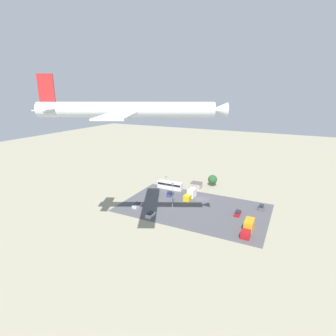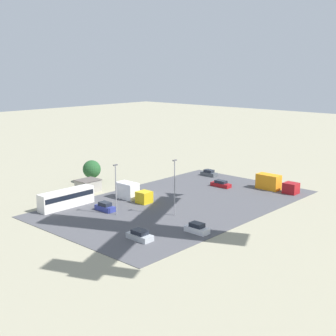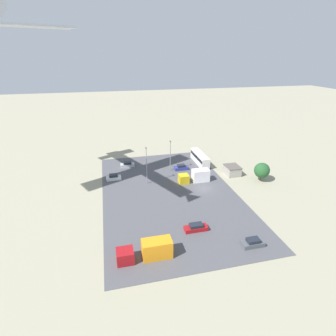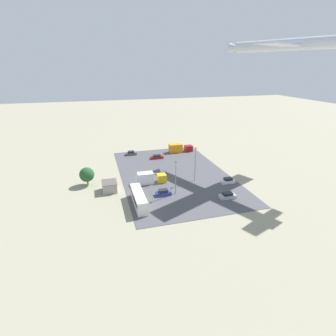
% 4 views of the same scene
% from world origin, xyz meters
% --- Properties ---
extents(ground_plane, '(400.00, 400.00, 0.00)m').
position_xyz_m(ground_plane, '(0.00, 0.00, 0.00)').
color(ground_plane, gray).
extents(parking_lot_surface, '(53.53, 32.69, 0.08)m').
position_xyz_m(parking_lot_surface, '(0.00, 9.25, 0.04)').
color(parking_lot_surface, '#4C4C51').
rests_on(parking_lot_surface, ground).
extents(shed_building, '(4.69, 4.00, 2.67)m').
position_xyz_m(shed_building, '(6.46, -11.07, 1.34)').
color(shed_building, '#9E998E').
rests_on(shed_building, ground).
extents(bus, '(11.40, 2.50, 3.37)m').
position_xyz_m(bus, '(16.56, -4.78, 1.89)').
color(bus, silver).
rests_on(bus, ground).
extents(parked_car_0, '(1.83, 4.04, 1.62)m').
position_xyz_m(parked_car_0, '(13.08, 2.36, 0.76)').
color(parked_car_0, navy).
rests_on(parked_car_0, ground).
extents(parked_car_1, '(2.00, 4.30, 1.54)m').
position_xyz_m(parked_car_1, '(19.21, 17.88, 0.72)').
color(parked_car_1, '#ADB2B7').
rests_on(parked_car_1, ground).
extents(parked_car_2, '(1.79, 4.10, 1.55)m').
position_xyz_m(parked_car_2, '(-22.83, -0.89, 0.73)').
color(parked_car_2, '#4C5156').
rests_on(parked_car_2, ground).
extents(parked_car_3, '(1.82, 4.06, 1.63)m').
position_xyz_m(parked_car_3, '(10.80, 22.46, 0.76)').
color(parked_car_3, silver).
rests_on(parked_car_3, ground).
extents(parked_car_4, '(1.76, 4.66, 1.45)m').
position_xyz_m(parked_car_4, '(-16.05, 7.66, 0.69)').
color(parked_car_4, maroon).
rests_on(parked_car_4, ground).
extents(parked_truck_0, '(2.58, 8.38, 3.30)m').
position_xyz_m(parked_truck_0, '(4.56, 0.64, 1.59)').
color(parked_truck_0, gold).
rests_on(parked_truck_0, ground).
extents(parked_truck_1, '(2.59, 9.42, 3.28)m').
position_xyz_m(parked_truck_1, '(-21.40, 18.10, 1.58)').
color(parked_truck_1, maroon).
rests_on(parked_truck_1, ground).
extents(tree_near_shed, '(4.16, 4.16, 5.29)m').
position_xyz_m(tree_near_shed, '(0.78, -16.86, 3.20)').
color(tree_near_shed, brown).
rests_on(tree_near_shed, ground).
extents(light_pole_lot_centre, '(0.90, 0.28, 10.20)m').
position_xyz_m(light_pole_lot_centre, '(6.46, 13.77, 5.62)').
color(light_pole_lot_centre, gray).
rests_on(light_pole_lot_centre, ground).
extents(light_pole_lot_edge, '(0.90, 0.28, 9.26)m').
position_xyz_m(light_pole_lot_edge, '(13.22, 5.70, 5.15)').
color(light_pole_lot_edge, gray).
rests_on(light_pole_lot_edge, ground).
extents(airplane, '(40.06, 34.49, 9.29)m').
position_xyz_m(airplane, '(2.67, 43.99, 37.79)').
color(airplane, silver).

